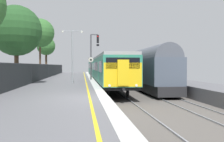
{
  "coord_description": "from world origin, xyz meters",
  "views": [
    {
      "loc": [
        -0.72,
        -13.4,
        1.65
      ],
      "look_at": [
        1.35,
        5.0,
        1.28
      ],
      "focal_mm": 42.4,
      "sensor_mm": 36.0,
      "label": 1
    }
  ],
  "objects_px": {
    "commuter_train_at_platform": "(101,68)",
    "background_tree_right": "(16,32)",
    "speed_limit_sign": "(91,65)",
    "platform_lamp_mid": "(72,51)",
    "background_tree_left": "(46,47)",
    "background_tree_centre": "(40,34)",
    "freight_train_adjacent_track": "(121,67)",
    "signal_gantry": "(93,51)"
  },
  "relations": [
    {
      "from": "commuter_train_at_platform",
      "to": "background_tree_right",
      "type": "relative_size",
      "value": 6.01
    },
    {
      "from": "background_tree_centre",
      "to": "speed_limit_sign",
      "type": "bearing_deg",
      "value": -58.02
    },
    {
      "from": "commuter_train_at_platform",
      "to": "platform_lamp_mid",
      "type": "relative_size",
      "value": 8.37
    },
    {
      "from": "signal_gantry",
      "to": "background_tree_right",
      "type": "relative_size",
      "value": 0.79
    },
    {
      "from": "freight_train_adjacent_track",
      "to": "platform_lamp_mid",
      "type": "distance_m",
      "value": 21.87
    },
    {
      "from": "signal_gantry",
      "to": "speed_limit_sign",
      "type": "bearing_deg",
      "value": -97.3
    },
    {
      "from": "freight_train_adjacent_track",
      "to": "speed_limit_sign",
      "type": "height_order",
      "value": "freight_train_adjacent_track"
    },
    {
      "from": "speed_limit_sign",
      "to": "platform_lamp_mid",
      "type": "height_order",
      "value": "platform_lamp_mid"
    },
    {
      "from": "background_tree_left",
      "to": "background_tree_centre",
      "type": "xyz_separation_m",
      "value": [
        -0.04,
        -7.05,
        1.54
      ]
    },
    {
      "from": "signal_gantry",
      "to": "platform_lamp_mid",
      "type": "relative_size",
      "value": 1.1
    },
    {
      "from": "commuter_train_at_platform",
      "to": "background_tree_left",
      "type": "distance_m",
      "value": 14.25
    },
    {
      "from": "speed_limit_sign",
      "to": "background_tree_right",
      "type": "bearing_deg",
      "value": -141.57
    },
    {
      "from": "commuter_train_at_platform",
      "to": "platform_lamp_mid",
      "type": "bearing_deg",
      "value": -105.42
    },
    {
      "from": "commuter_train_at_platform",
      "to": "speed_limit_sign",
      "type": "bearing_deg",
      "value": -101.48
    },
    {
      "from": "freight_train_adjacent_track",
      "to": "background_tree_centre",
      "type": "bearing_deg",
      "value": -164.4
    },
    {
      "from": "signal_gantry",
      "to": "speed_limit_sign",
      "type": "xyz_separation_m",
      "value": [
        -0.35,
        -2.76,
        -1.77
      ]
    },
    {
      "from": "background_tree_right",
      "to": "background_tree_centre",
      "type": "bearing_deg",
      "value": 92.26
    },
    {
      "from": "signal_gantry",
      "to": "background_tree_right",
      "type": "height_order",
      "value": "background_tree_right"
    },
    {
      "from": "background_tree_left",
      "to": "platform_lamp_mid",
      "type": "bearing_deg",
      "value": -76.72
    },
    {
      "from": "signal_gantry",
      "to": "background_tree_right",
      "type": "bearing_deg",
      "value": -131.32
    },
    {
      "from": "commuter_train_at_platform",
      "to": "signal_gantry",
      "type": "relative_size",
      "value": 7.62
    },
    {
      "from": "freight_train_adjacent_track",
      "to": "background_tree_right",
      "type": "height_order",
      "value": "background_tree_right"
    },
    {
      "from": "platform_lamp_mid",
      "to": "background_tree_right",
      "type": "distance_m",
      "value": 5.28
    },
    {
      "from": "commuter_train_at_platform",
      "to": "background_tree_centre",
      "type": "xyz_separation_m",
      "value": [
        -9.39,
        3.01,
        5.35
      ]
    },
    {
      "from": "background_tree_left",
      "to": "background_tree_right",
      "type": "xyz_separation_m",
      "value": [
        0.65,
        -24.58,
        -0.42
      ]
    },
    {
      "from": "background_tree_left",
      "to": "background_tree_right",
      "type": "relative_size",
      "value": 0.98
    },
    {
      "from": "signal_gantry",
      "to": "background_tree_centre",
      "type": "xyz_separation_m",
      "value": [
        -7.9,
        9.33,
        3.17
      ]
    },
    {
      "from": "platform_lamp_mid",
      "to": "background_tree_right",
      "type": "xyz_separation_m",
      "value": [
        -4.94,
        -0.89,
        1.63
      ]
    },
    {
      "from": "commuter_train_at_platform",
      "to": "speed_limit_sign",
      "type": "height_order",
      "value": "commuter_train_at_platform"
    },
    {
      "from": "speed_limit_sign",
      "to": "platform_lamp_mid",
      "type": "bearing_deg",
      "value": -112.84
    },
    {
      "from": "platform_lamp_mid",
      "to": "background_tree_left",
      "type": "bearing_deg",
      "value": 103.28
    },
    {
      "from": "freight_train_adjacent_track",
      "to": "background_tree_left",
      "type": "relative_size",
      "value": 7.69
    },
    {
      "from": "signal_gantry",
      "to": "freight_train_adjacent_track",
      "type": "bearing_deg",
      "value": 67.19
    },
    {
      "from": "speed_limit_sign",
      "to": "commuter_train_at_platform",
      "type": "bearing_deg",
      "value": 78.52
    },
    {
      "from": "commuter_train_at_platform",
      "to": "background_tree_right",
      "type": "height_order",
      "value": "background_tree_right"
    },
    {
      "from": "background_tree_centre",
      "to": "freight_train_adjacent_track",
      "type": "bearing_deg",
      "value": 15.6
    },
    {
      "from": "background_tree_left",
      "to": "background_tree_right",
      "type": "distance_m",
      "value": 24.59
    },
    {
      "from": "background_tree_centre",
      "to": "background_tree_right",
      "type": "relative_size",
      "value": 1.27
    },
    {
      "from": "platform_lamp_mid",
      "to": "background_tree_centre",
      "type": "bearing_deg",
      "value": 108.7
    },
    {
      "from": "background_tree_right",
      "to": "commuter_train_at_platform",
      "type": "bearing_deg",
      "value": 59.08
    },
    {
      "from": "platform_lamp_mid",
      "to": "background_tree_right",
      "type": "height_order",
      "value": "background_tree_right"
    },
    {
      "from": "signal_gantry",
      "to": "background_tree_centre",
      "type": "relative_size",
      "value": 0.62
    }
  ]
}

